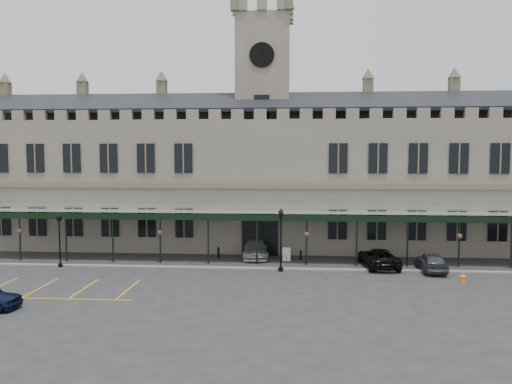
# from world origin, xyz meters

# --- Properties ---
(ground) EXTENTS (140.00, 140.00, 0.00)m
(ground) POSITION_xyz_m (0.00, 0.00, 0.00)
(ground) COLOR #2B2B2E
(station_building) EXTENTS (60.00, 10.36, 17.30)m
(station_building) POSITION_xyz_m (0.00, 15.91, 6.47)
(station_building) COLOR #6E675C
(station_building) RESTS_ON ground
(clock_tower) EXTENTS (5.60, 5.60, 24.80)m
(clock_tower) POSITION_xyz_m (0.00, 16.00, 13.11)
(clock_tower) COLOR #6E675C
(clock_tower) RESTS_ON ground
(canopy) EXTENTS (50.00, 4.10, 4.30)m
(canopy) POSITION_xyz_m (0.00, 7.46, 2.40)
(canopy) COLOR #8C9E93
(canopy) RESTS_ON ground
(kerb) EXTENTS (60.00, 0.40, 0.12)m
(kerb) POSITION_xyz_m (0.00, 5.50, 0.06)
(kerb) COLOR gray
(kerb) RESTS_ON ground
(parking_markings) EXTENTS (16.00, 6.00, 0.01)m
(parking_markings) POSITION_xyz_m (-14.00, -1.50, 0.00)
(parking_markings) COLOR gold
(parking_markings) RESTS_ON ground
(tree_behind_left) EXTENTS (6.00, 6.00, 16.00)m
(tree_behind_left) POSITION_xyz_m (-22.00, 25.00, 12.81)
(tree_behind_left) COLOR #332314
(tree_behind_left) RESTS_ON ground
(tree_behind_mid) EXTENTS (6.00, 6.00, 16.00)m
(tree_behind_mid) POSITION_xyz_m (8.00, 25.00, 12.81)
(tree_behind_mid) COLOR #332314
(tree_behind_mid) RESTS_ON ground
(tree_behind_right) EXTENTS (6.00, 6.00, 16.00)m
(tree_behind_right) POSITION_xyz_m (24.00, 25.00, 12.81)
(tree_behind_right) COLOR #332314
(tree_behind_right) RESTS_ON ground
(lamp_post_left) EXTENTS (0.41, 0.41, 4.33)m
(lamp_post_left) POSITION_xyz_m (-15.54, 5.10, 2.57)
(lamp_post_left) COLOR black
(lamp_post_left) RESTS_ON ground
(lamp_post_mid) EXTENTS (0.46, 0.46, 4.86)m
(lamp_post_mid) POSITION_xyz_m (1.98, 4.89, 2.88)
(lamp_post_mid) COLOR black
(lamp_post_mid) RESTS_ON ground
(traffic_cone) EXTENTS (0.47, 0.47, 0.75)m
(traffic_cone) POSITION_xyz_m (14.73, 2.34, 0.37)
(traffic_cone) COLOR #F44F07
(traffic_cone) RESTS_ON ground
(sign_board) EXTENTS (0.67, 0.07, 1.14)m
(sign_board) POSITION_xyz_m (2.38, 8.63, 0.56)
(sign_board) COLOR black
(sign_board) RESTS_ON ground
(bollard_left) EXTENTS (0.18, 0.18, 0.99)m
(bollard_left) POSITION_xyz_m (-3.48, 9.27, 0.49)
(bollard_left) COLOR black
(bollard_left) RESTS_ON ground
(bollard_right) EXTENTS (0.15, 0.15, 0.84)m
(bollard_right) POSITION_xyz_m (3.59, 9.17, 0.42)
(bollard_right) COLOR black
(bollard_right) RESTS_ON ground
(car_taxi) EXTENTS (2.56, 5.43, 1.53)m
(car_taxi) POSITION_xyz_m (-0.35, 10.00, 0.77)
(car_taxi) COLOR #919498
(car_taxi) RESTS_ON ground
(car_van) EXTENTS (2.92, 5.47, 1.46)m
(car_van) POSITION_xyz_m (9.72, 7.00, 0.73)
(car_van) COLOR black
(car_van) RESTS_ON ground
(car_right_a) EXTENTS (1.83, 4.35, 1.47)m
(car_right_a) POSITION_xyz_m (13.48, 5.73, 0.73)
(car_right_a) COLOR #35383D
(car_right_a) RESTS_ON ground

